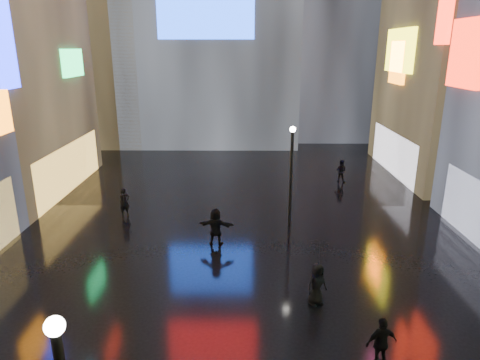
{
  "coord_description": "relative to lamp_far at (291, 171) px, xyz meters",
  "views": [
    {
      "loc": [
        0.09,
        -0.42,
        8.86
      ],
      "look_at": [
        0.0,
        12.0,
        5.0
      ],
      "focal_mm": 32.0,
      "sensor_mm": 36.0,
      "label": 1
    }
  ],
  "objects": [
    {
      "name": "ground",
      "position": [
        -2.51,
        -0.16,
        -2.94
      ],
      "size": [
        140.0,
        140.0,
        0.0
      ],
      "primitive_type": "plane",
      "color": "black",
      "rests_on": "ground"
    },
    {
      "name": "tower_flank_left",
      "position": [
        -16.51,
        21.84,
        10.06
      ],
      "size": [
        10.0,
        10.0,
        26.0
      ],
      "primitive_type": "cube",
      "color": "black",
      "rests_on": "ground"
    },
    {
      "name": "lamp_far",
      "position": [
        0.0,
        0.0,
        0.0
      ],
      "size": [
        0.3,
        0.3,
        5.2
      ],
      "color": "black",
      "rests_on": "ground"
    },
    {
      "name": "pedestrian_3",
      "position": [
        1.55,
        -10.28,
        -2.14
      ],
      "size": [
        1.0,
        0.59,
        1.6
      ],
      "primitive_type": "imported",
      "rotation": [
        0.0,
        0.0,
        3.36
      ],
      "color": "black",
      "rests_on": "ground"
    },
    {
      "name": "pedestrian_4",
      "position": [
        0.23,
        -7.1,
        -2.15
      ],
      "size": [
        0.92,
        0.8,
        1.58
      ],
      "primitive_type": "imported",
      "rotation": [
        0.0,
        0.0,
        0.48
      ],
      "color": "black",
      "rests_on": "ground"
    },
    {
      "name": "pedestrian_5",
      "position": [
        -3.68,
        -2.28,
        -2.05
      ],
      "size": [
        1.71,
        0.75,
        1.78
      ],
      "primitive_type": "imported",
      "rotation": [
        0.0,
        0.0,
        3.0
      ],
      "color": "black",
      "rests_on": "ground"
    },
    {
      "name": "pedestrian_6",
      "position": [
        -8.86,
        1.21,
        -2.15
      ],
      "size": [
        0.69,
        0.67,
        1.59
      ],
      "primitive_type": "imported",
      "rotation": [
        0.0,
        0.0,
        0.71
      ],
      "color": "black",
      "rests_on": "ground"
    },
    {
      "name": "pedestrian_7",
      "position": [
        4.3,
        7.61,
        -2.18
      ],
      "size": [
        0.93,
        0.86,
        1.53
      ],
      "primitive_type": "imported",
      "rotation": [
        0.0,
        0.0,
        2.66
      ],
      "color": "black",
      "rests_on": "ground"
    },
    {
      "name": "umbrella_2",
      "position": [
        0.23,
        -7.1,
        -0.92
      ],
      "size": [
        1.1,
        1.09,
        0.88
      ],
      "primitive_type": "imported",
      "rotation": [
        0.0,
        0.0,
        4.58
      ],
      "color": "black",
      "rests_on": "pedestrian_4"
    }
  ]
}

